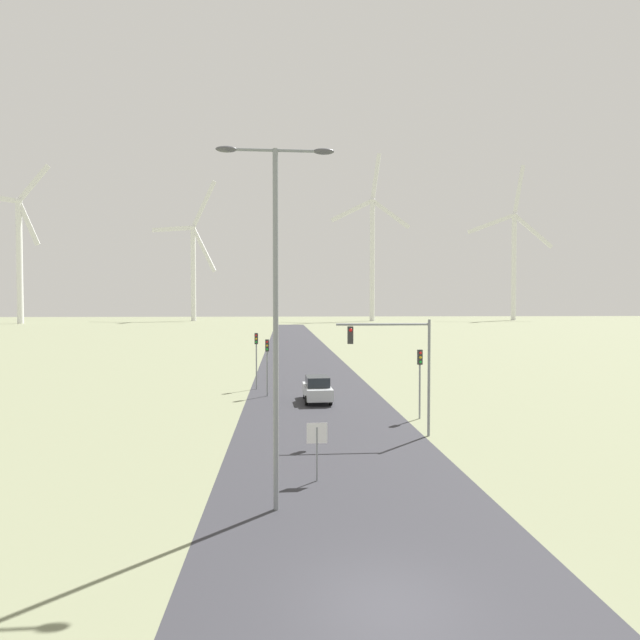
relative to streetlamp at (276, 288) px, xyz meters
The scene contains 13 objects.
ground_plane 9.64m from the streetlamp, 65.16° to the right, with size 600.00×600.00×0.00m, color #757A5B.
road_surface 43.11m from the streetlamp, 86.50° to the left, with size 10.00×240.00×0.01m.
streetlamp is the anchor object (origin of this frame).
stop_sign_near 6.56m from the streetlamp, 59.36° to the left, with size 0.81×0.07×2.28m.
traffic_light_post_near_left 21.42m from the streetlamp, 92.57° to the left, with size 0.28×0.34×4.29m.
traffic_light_post_near_right 15.96m from the streetlamp, 56.55° to the left, with size 0.28×0.34×4.17m.
traffic_light_post_mid_left 24.68m from the streetlamp, 94.53° to the left, with size 0.28×0.34×4.59m.
traffic_light_mast_overhead 11.20m from the streetlamp, 55.31° to the left, with size 4.94×0.34×6.11m.
car_approaching 19.86m from the streetlamp, 81.83° to the left, with size 1.97×4.17×1.83m.
wind_turbine_far_left 206.98m from the streetlamp, 118.77° to the left, with size 28.95×2.60×60.59m.
wind_turbine_left 214.15m from the streetlamp, 100.67° to the left, with size 31.39×16.04×61.46m.
wind_turbine_center 208.27m from the streetlamp, 78.86° to the left, with size 33.19×15.08×73.77m.
wind_turbine_right 236.34m from the streetlamp, 62.71° to the left, with size 40.60×2.60×72.07m.
Camera 1 is at (-2.37, -10.93, 6.83)m, focal length 28.00 mm.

